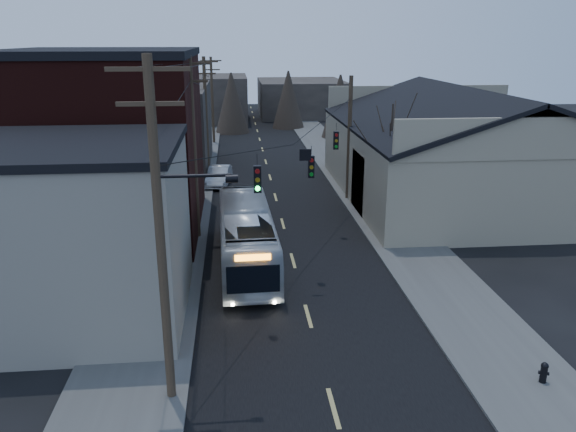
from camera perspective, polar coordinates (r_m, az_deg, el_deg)
name	(u,v)px	position (r m, az deg, el deg)	size (l,w,h in m)	color
road_surface	(272,183)	(43.90, -1.67, 3.33)	(9.00, 110.00, 0.02)	black
sidewalk_left	(188,185)	(43.95, -10.16, 3.15)	(4.00, 110.00, 0.12)	#474744
sidewalk_right	(354,181)	(44.77, 6.68, 3.57)	(4.00, 110.00, 0.12)	#474744
building_clapboard	(79,235)	(23.51, -20.50, -1.79)	(8.00, 8.00, 7.00)	gray
building_brick	(108,146)	(33.75, -17.86, 6.79)	(10.00, 12.00, 10.00)	black
building_left_far	(155,129)	(49.46, -13.37, 8.63)	(9.00, 14.00, 7.00)	#2D2824
warehouse	(460,160)	(41.45, 17.12, 5.51)	(16.16, 20.60, 7.73)	gray
building_far_left	(210,99)	(77.91, -7.98, 11.71)	(10.00, 12.00, 6.00)	#2D2824
building_far_right	(301,98)	(83.44, 1.32, 11.92)	(12.00, 14.00, 5.00)	#2D2824
bare_tree	(390,164)	(34.52, 10.31, 5.21)	(0.40, 0.40, 7.20)	black
utility_lines	(229,133)	(37.06, -5.97, 8.38)	(11.24, 45.28, 10.50)	#382B1E
bus	(246,236)	(27.83, -4.25, -2.09)	(2.51, 10.75, 2.99)	#B3BAC0
parked_car	(219,176)	(43.60, -7.02, 4.08)	(1.53, 4.40, 1.45)	#B5B9BE
fire_hydrant	(544,372)	(20.71, 24.56, -14.18)	(0.35, 0.25, 0.72)	black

